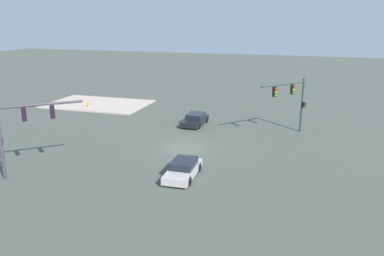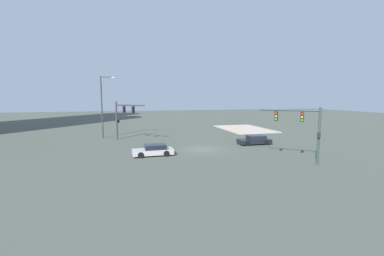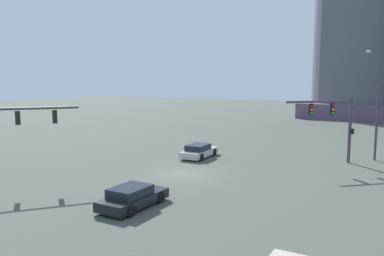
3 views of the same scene
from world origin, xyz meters
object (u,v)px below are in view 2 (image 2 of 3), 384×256
object	(u,v)px
traffic_signal_opposite_side	(123,114)
fire_hydrant_on_curb	(234,127)
sedan_car_approaching	(153,150)
sedan_car_waiting_far	(255,140)
traffic_signal_near_corner	(303,124)
streetlamp_curved_arm	(103,103)

from	to	relation	value
traffic_signal_opposite_side	fire_hydrant_on_curb	xyz separation A→B (m)	(7.54, -20.98, -3.36)
traffic_signal_opposite_side	sedan_car_approaching	distance (m)	11.98
sedan_car_approaching	fire_hydrant_on_curb	world-z (taller)	sedan_car_approaching
sedan_car_approaching	sedan_car_waiting_far	distance (m)	14.32
sedan_car_waiting_far	fire_hydrant_on_curb	xyz separation A→B (m)	(15.34, -3.81, -0.09)
traffic_signal_near_corner	fire_hydrant_on_curb	size ratio (longest dim) A/B	7.60
sedan_car_approaching	fire_hydrant_on_curb	size ratio (longest dim) A/B	6.23
traffic_signal_opposite_side	sedan_car_approaching	world-z (taller)	traffic_signal_opposite_side
sedan_car_approaching	streetlamp_curved_arm	bearing A→B (deg)	-67.74
traffic_signal_opposite_side	sedan_car_approaching	bearing A→B (deg)	-24.61
traffic_signal_near_corner	traffic_signal_opposite_side	xyz separation A→B (m)	(17.82, 16.77, 0.08)
traffic_signal_near_corner	sedan_car_waiting_far	bearing A→B (deg)	-51.98
streetlamp_curved_arm	sedan_car_approaching	size ratio (longest dim) A/B	2.15
streetlamp_curved_arm	fire_hydrant_on_curb	world-z (taller)	streetlamp_curved_arm
fire_hydrant_on_curb	traffic_signal_opposite_side	bearing A→B (deg)	109.76
streetlamp_curved_arm	sedan_car_approaching	world-z (taller)	streetlamp_curved_arm
sedan_car_approaching	sedan_car_waiting_far	bearing A→B (deg)	-168.39
streetlamp_curved_arm	fire_hydrant_on_curb	size ratio (longest dim) A/B	13.37
traffic_signal_opposite_side	sedan_car_approaching	xyz separation A→B (m)	(-11.06, -3.23, -3.28)
traffic_signal_opposite_side	sedan_car_waiting_far	world-z (taller)	traffic_signal_opposite_side
traffic_signal_opposite_side	sedan_car_approaching	size ratio (longest dim) A/B	1.28
traffic_signal_near_corner	traffic_signal_opposite_side	world-z (taller)	traffic_signal_opposite_side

